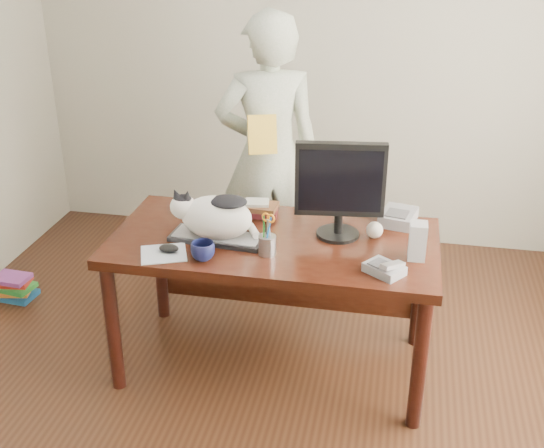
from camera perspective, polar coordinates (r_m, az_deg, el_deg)
The scene contains 17 objects.
room at distance 2.57m, azimuth -2.40°, elevation 4.97°, with size 4.50×4.50×4.50m.
desk at distance 3.48m, azimuth 0.41°, elevation -2.81°, with size 1.60×0.80×0.75m.
keyboard at distance 3.34m, azimuth -4.58°, elevation -1.12°, with size 0.47×0.21×0.03m.
cat at distance 3.29m, azimuth -4.90°, elevation 0.74°, with size 0.45×0.24×0.26m.
monitor at distance 3.27m, azimuth 5.71°, elevation 3.25°, with size 0.43×0.24×0.49m.
pen_cup at distance 3.17m, azimuth -0.40°, elevation -1.58°, with size 0.11×0.11×0.21m.
mousepad at distance 3.24m, azimuth -9.05°, elevation -2.46°, with size 0.26×0.25×0.00m.
mouse at distance 3.24m, azimuth -8.63°, elevation -2.02°, with size 0.11×0.09×0.04m.
coffee_mug at distance 3.15m, azimuth -5.81°, elevation -2.26°, with size 0.11×0.11×0.09m, color #0D1135.
phone at distance 3.07m, azimuth 9.44°, elevation -3.69°, with size 0.20×0.19×0.08m.
speaker at distance 3.19m, azimuth 12.08°, elevation -1.40°, with size 0.08×0.09×0.18m.
baseball at distance 3.37m, azimuth 8.57°, elevation -0.50°, with size 0.08×0.08×0.08m.
book_stack at distance 3.60m, azimuth -1.09°, elevation 1.30°, with size 0.21×0.16×0.07m.
calculator at distance 3.56m, azimuth 10.53°, elevation 0.59°, with size 0.20×0.25×0.07m.
person at distance 4.13m, azimuth -0.31°, elevation 5.74°, with size 0.63×0.41×1.73m, color silver.
held_book at distance 3.91m, azimuth -0.82°, elevation 7.50°, with size 0.19×0.14×0.23m.
book_pile_b at distance 4.56m, azimuth -20.73°, elevation -4.95°, with size 0.26×0.20×0.15m.
Camera 1 is at (0.58, -2.34, 2.24)m, focal length 45.00 mm.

